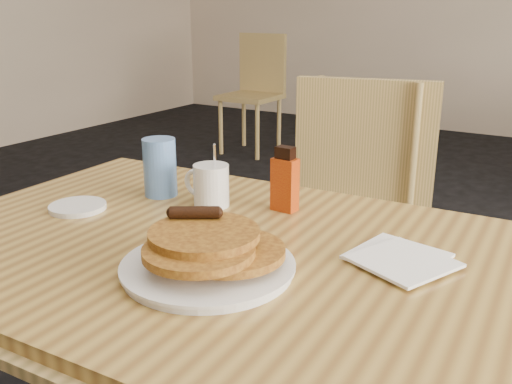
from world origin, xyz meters
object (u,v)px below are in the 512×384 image
main_table (220,263)px  syrup_bottle (285,181)px  chair_main_far (349,209)px  pancake_plate (208,256)px  coffee_mug (210,185)px  chair_wall_extra (256,82)px  blue_tumbler (160,167)px

main_table → syrup_bottle: size_ratio=8.99×
main_table → chair_main_far: size_ratio=1.38×
pancake_plate → syrup_bottle: (-0.04, 0.36, 0.04)m
main_table → coffee_mug: 0.26m
chair_main_far → chair_wall_extra: (-1.93, 2.59, 0.00)m
pancake_plate → main_table: bearing=115.3°
coffee_mug → blue_tumbler: bearing=175.1°
main_table → coffee_mug: size_ratio=8.64×
chair_main_far → coffee_mug: bearing=-116.5°
chair_wall_extra → pancake_plate: bearing=-59.0°
chair_wall_extra → blue_tumbler: size_ratio=6.83×
chair_main_far → chair_wall_extra: 3.23m
coffee_mug → chair_main_far: bearing=71.7°
chair_main_far → pancake_plate: chair_main_far is taller
main_table → syrup_bottle: (0.01, 0.25, 0.11)m
syrup_bottle → blue_tumbler: bearing=-165.3°
main_table → chair_main_far: 0.75m
chair_wall_extra → coffee_mug: bearing=-59.5°
main_table → pancake_plate: size_ratio=4.36×
syrup_bottle → blue_tumbler: syrup_bottle is taller
blue_tumbler → coffee_mug: bearing=-0.1°
chair_wall_extra → coffee_mug: size_ratio=6.25×
chair_main_far → pancake_plate: size_ratio=3.15×
chair_main_far → coffee_mug: (-0.13, -0.56, 0.21)m
pancake_plate → syrup_bottle: syrup_bottle is taller
main_table → blue_tumbler: (-0.31, 0.18, 0.11)m
coffee_mug → syrup_bottle: size_ratio=1.04×
syrup_bottle → chair_wall_extra: bearing=126.0°
coffee_mug → blue_tumbler: 0.16m
chair_main_far → syrup_bottle: chair_main_far is taller
main_table → chair_main_far: chair_main_far is taller
chair_wall_extra → blue_tumbler: bearing=-61.7°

